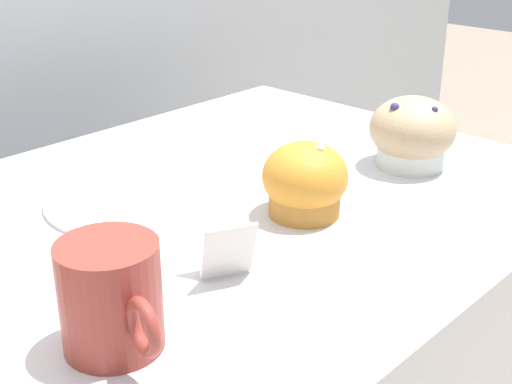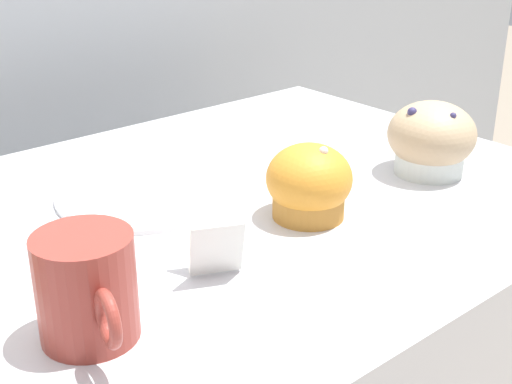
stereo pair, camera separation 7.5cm
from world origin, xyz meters
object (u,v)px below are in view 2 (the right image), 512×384
Objects in this scene: coffee_cup at (87,286)px; serving_plate at (145,193)px; muffin_front_center at (431,140)px; muffin_back_right at (309,184)px.

coffee_cup is 0.29m from serving_plate.
muffin_front_center is at bearing -28.65° from serving_plate.
muffin_front_center reaches higher than coffee_cup.
muffin_front_center is at bearing 4.82° from coffee_cup.
serving_plate is (0.19, 0.22, -0.04)m from coffee_cup.
muffin_front_center is 0.36m from serving_plate.
coffee_cup reaches higher than muffin_back_right.
muffin_front_center is 1.17× the size of muffin_back_right.
muffin_back_right is 0.45× the size of serving_plate.
serving_plate is at bearing 48.82° from coffee_cup.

